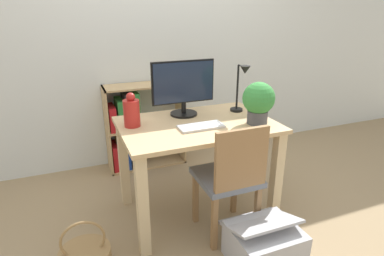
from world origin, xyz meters
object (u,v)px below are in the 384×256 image
(bookshelf, at_px, (132,128))
(potted_plant, at_px, (258,101))
(desk_lamp, at_px, (241,84))
(chair, at_px, (231,176))
(monitor, at_px, (183,85))
(keyboard, at_px, (201,126))
(vase, at_px, (132,112))
(storage_box, at_px, (264,244))

(bookshelf, bearing_deg, potted_plant, -57.94)
(desk_lamp, height_order, potted_plant, desk_lamp)
(chair, xyz_separation_m, bookshelf, (-0.40, 1.30, -0.06))
(potted_plant, bearing_deg, monitor, 137.79)
(keyboard, xyz_separation_m, desk_lamp, (0.42, 0.19, 0.22))
(keyboard, bearing_deg, bookshelf, 105.32)
(monitor, height_order, keyboard, monitor)
(monitor, distance_m, desk_lamp, 0.45)
(keyboard, relative_size, vase, 1.30)
(vase, xyz_separation_m, bookshelf, (0.15, 0.83, -0.44))
(desk_lamp, bearing_deg, vase, 178.90)
(chair, height_order, storage_box, chair)
(bookshelf, bearing_deg, vase, -100.30)
(keyboard, bearing_deg, monitor, 92.31)
(monitor, bearing_deg, bookshelf, 110.58)
(potted_plant, height_order, bookshelf, potted_plant)
(potted_plant, xyz_separation_m, storage_box, (-0.22, -0.50, -0.78))
(potted_plant, distance_m, chair, 0.57)
(monitor, relative_size, desk_lamp, 1.30)
(keyboard, distance_m, chair, 0.40)
(storage_box, bearing_deg, keyboard, 108.66)
(vase, relative_size, desk_lamp, 0.64)
(keyboard, xyz_separation_m, vase, (-0.44, 0.21, 0.10))
(desk_lamp, bearing_deg, bookshelf, 129.50)
(vase, bearing_deg, chair, -40.24)
(vase, distance_m, storage_box, 1.23)
(vase, bearing_deg, desk_lamp, -1.10)
(monitor, distance_m, bookshelf, 0.96)
(monitor, distance_m, vase, 0.46)
(keyboard, bearing_deg, potted_plant, -9.30)
(monitor, xyz_separation_m, bookshelf, (-0.27, 0.73, -0.57))
(potted_plant, bearing_deg, storage_box, -113.37)
(desk_lamp, distance_m, chair, 0.74)
(desk_lamp, distance_m, storage_box, 1.16)
(chair, bearing_deg, vase, 143.62)
(monitor, relative_size, vase, 2.03)
(keyboard, relative_size, storage_box, 0.74)
(keyboard, xyz_separation_m, potted_plant, (0.41, -0.07, 0.16))
(storage_box, bearing_deg, monitor, 103.04)
(desk_lamp, relative_size, storage_box, 0.89)
(monitor, bearing_deg, desk_lamp, -16.20)
(bookshelf, xyz_separation_m, storage_box, (0.48, -1.61, -0.28))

